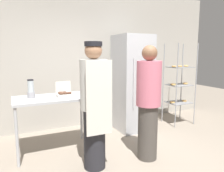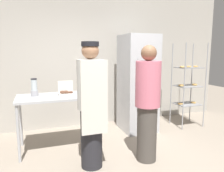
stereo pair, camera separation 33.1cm
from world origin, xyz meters
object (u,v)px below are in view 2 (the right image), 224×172
(donut_box, at_px, (66,93))
(person_customer, at_px, (148,103))
(baking_rack, at_px, (188,85))
(blender_pitcher, at_px, (34,88))
(refrigerator, at_px, (138,83))
(person_baker, at_px, (91,104))

(donut_box, height_order, person_customer, person_customer)
(baking_rack, xyz_separation_m, person_customer, (-1.61, -1.13, -0.02))
(donut_box, xyz_separation_m, person_customer, (1.07, -0.80, -0.08))
(donut_box, relative_size, blender_pitcher, 0.86)
(refrigerator, xyz_separation_m, person_customer, (-0.45, -1.25, -0.10))
(blender_pitcher, xyz_separation_m, person_customer, (1.56, -0.95, -0.16))
(person_baker, xyz_separation_m, person_customer, (0.83, -0.08, -0.04))
(person_customer, bearing_deg, refrigerator, 70.14)
(donut_box, xyz_separation_m, person_baker, (0.24, -0.72, -0.04))
(donut_box, height_order, blender_pitcher, blender_pitcher)
(refrigerator, distance_m, blender_pitcher, 2.03)
(baking_rack, distance_m, person_customer, 1.97)
(donut_box, xyz_separation_m, blender_pitcher, (-0.49, 0.15, 0.08))
(blender_pitcher, bearing_deg, person_customer, -31.47)
(refrigerator, bearing_deg, donut_box, -163.61)
(donut_box, distance_m, person_baker, 0.76)
(blender_pitcher, relative_size, person_baker, 0.17)
(refrigerator, distance_m, donut_box, 1.58)
(baking_rack, bearing_deg, donut_box, -172.98)
(person_baker, bearing_deg, donut_box, 108.48)
(person_baker, distance_m, person_customer, 0.83)
(baking_rack, xyz_separation_m, person_baker, (-2.44, -1.05, 0.01))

